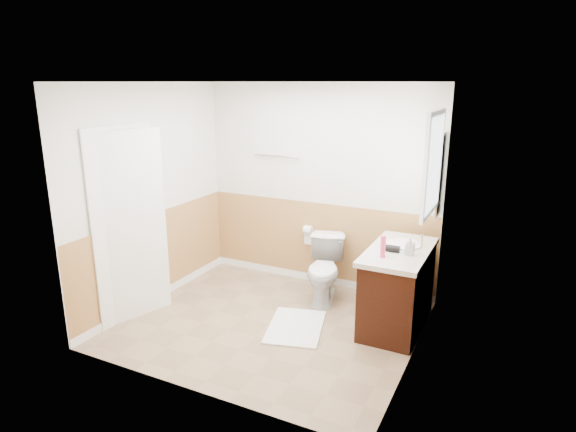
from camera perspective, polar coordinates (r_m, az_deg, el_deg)
The scene contains 32 objects.
floor at distance 5.33m, azimuth -2.21°, elevation -12.52°, with size 3.00×3.00×0.00m, color #8C7051.
ceiling at distance 4.71m, azimuth -2.53°, elevation 15.43°, with size 3.00×3.00×0.00m, color white.
wall_back at distance 6.01m, azimuth 3.58°, elevation 3.43°, with size 3.00×3.00×0.00m, color silver.
wall_front at distance 3.83m, azimuth -11.70°, elevation -3.93°, with size 3.00×3.00×0.00m, color silver.
wall_left at distance 5.72m, azimuth -15.67°, elevation 2.26°, with size 3.00×3.00×0.00m, color silver.
wall_right at distance 4.38m, azimuth 15.15°, elevation -1.69°, with size 3.00×3.00×0.00m, color silver.
wainscot_back at distance 6.20m, azimuth 3.42°, elevation -3.38°, with size 3.00×3.00×0.00m, color #C1834D.
wainscot_front at distance 4.15m, azimuth -11.02°, elevation -13.71°, with size 3.00×3.00×0.00m, color #C1834D.
wainscot_left at distance 5.93m, azimuth -15.06°, elevation -4.83°, with size 2.60×2.60×0.00m, color #C1834D.
wainscot_right at distance 4.65m, azimuth 14.35°, elevation -10.53°, with size 2.60×2.60×0.00m, color #C1834D.
toilet at distance 5.76m, azimuth 4.30°, elevation -6.30°, with size 0.41×0.73×0.74m, color silver.
bath_mat at distance 5.25m, azimuth 0.89°, elevation -12.84°, with size 0.55×0.80×0.02m, color white.
vanity_cabinet at distance 5.27m, azimuth 12.70°, elevation -8.46°, with size 0.55×1.10×0.80m, color black.
vanity_knob_left at distance 5.19m, azimuth 9.30°, elevation -6.85°, with size 0.03×0.03×0.03m, color silver.
vanity_knob_right at distance 5.37m, azimuth 9.94°, elevation -6.10°, with size 0.03×0.03×0.03m, color white.
countertop at distance 5.11m, azimuth 12.88°, elevation -4.08°, with size 0.60×1.15×0.05m, color beige.
sink_basin at distance 5.24m, azimuth 13.40°, elevation -3.23°, with size 0.36×0.36×0.02m, color white.
faucet at distance 5.19m, azimuth 15.37°, elevation -2.86°, with size 0.02×0.02×0.14m, color silver.
lotion_bottle at distance 4.81m, azimuth 11.06°, elevation -3.53°, with size 0.05×0.05×0.22m, color #D83761.
soap_dispenser at distance 4.95m, azimuth 14.10°, elevation -3.46°, with size 0.08×0.08×0.17m, color #9398A6.
hair_dryer_body at distance 5.00m, azimuth 12.18°, elevation -3.75°, with size 0.07×0.07×0.14m, color black.
hair_dryer_handle at distance 5.01m, azimuth 11.80°, elevation -4.05°, with size 0.03×0.03×0.07m, color black.
mirror_panel at distance 5.37m, azimuth 17.49°, elevation 4.55°, with size 0.02×0.35×0.90m, color silver.
window_frame at distance 4.84m, azimuth 16.63°, elevation 5.89°, with size 0.04×0.80×1.00m, color white.
window_glass at distance 4.84m, azimuth 16.81°, elevation 5.87°, with size 0.01×0.70×0.90m, color white.
door at distance 5.40m, azimuth -17.86°, elevation -1.23°, with size 0.05×0.80×2.04m, color white.
door_frame at distance 5.45m, azimuth -18.44°, elevation -1.02°, with size 0.02×0.92×2.10m, color white.
door_knob at distance 5.61m, azimuth -15.04°, elevation -1.14°, with size 0.06×0.06×0.06m, color silver.
towel_bar at distance 6.13m, azimuth -1.33°, elevation 7.02°, with size 0.02×0.02×0.62m, color silver.
tp_holder_bar at distance 6.13m, azimuth 2.37°, elevation -1.64°, with size 0.02×0.02×0.14m, color silver.
tp_roll at distance 6.13m, azimuth 2.37°, elevation -1.64°, with size 0.11×0.11×0.10m, color white.
tp_sheet at distance 6.16m, azimuth 2.36°, elevation -2.62°, with size 0.10×0.01×0.16m, color white.
Camera 1 is at (2.26, -4.13, 2.50)m, focal length 30.37 mm.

